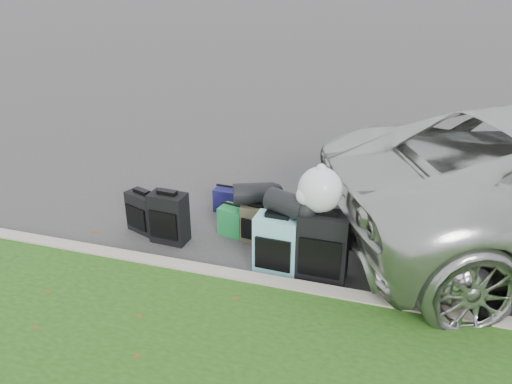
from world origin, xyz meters
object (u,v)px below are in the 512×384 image
(suitcase_teal, at_px, (277,245))
(suitcase_large_black_right, at_px, (323,247))
(suitcase_large_black_left, at_px, (169,218))
(suitcase_small_black, at_px, (144,212))
(tote_green, at_px, (233,220))
(tote_navy, at_px, (226,199))
(suitcase_olive, at_px, (256,224))

(suitcase_teal, distance_m, suitcase_large_black_right, 0.50)
(suitcase_large_black_right, bearing_deg, suitcase_large_black_left, 172.46)
(suitcase_small_black, bearing_deg, suitcase_large_black_left, 2.46)
(tote_green, height_order, tote_navy, tote_green)
(suitcase_olive, bearing_deg, suitcase_teal, -46.49)
(suitcase_small_black, bearing_deg, tote_green, 33.64)
(tote_green, bearing_deg, suitcase_large_black_right, -16.83)
(suitcase_large_black_left, height_order, suitcase_large_black_right, suitcase_large_black_right)
(suitcase_small_black, distance_m, suitcase_teal, 1.90)
(tote_navy, bearing_deg, suitcase_large_black_left, -108.11)
(suitcase_teal, bearing_deg, suitcase_small_black, 169.34)
(suitcase_large_black_right, bearing_deg, suitcase_teal, -178.25)
(suitcase_large_black_left, height_order, tote_green, suitcase_large_black_left)
(suitcase_teal, xyz_separation_m, suitcase_large_black_right, (0.50, 0.01, 0.05))
(suitcase_small_black, relative_size, suitcase_teal, 0.77)
(suitcase_olive, distance_m, suitcase_teal, 0.71)
(suitcase_olive, height_order, tote_navy, suitcase_olive)
(suitcase_large_black_right, height_order, tote_green, suitcase_large_black_right)
(tote_green, xyz_separation_m, tote_navy, (-0.31, 0.59, -0.02))
(suitcase_small_black, height_order, suitcase_large_black_left, suitcase_large_black_left)
(suitcase_large_black_left, relative_size, suitcase_olive, 1.33)
(suitcase_olive, relative_size, tote_green, 1.30)
(tote_green, bearing_deg, suitcase_small_black, -155.83)
(suitcase_large_black_right, bearing_deg, tote_green, 152.24)
(tote_green, bearing_deg, suitcase_teal, -31.04)
(suitcase_olive, bearing_deg, tote_green, 171.01)
(suitcase_small_black, bearing_deg, suitcase_olive, 26.77)
(suitcase_olive, distance_m, suitcase_large_black_right, 1.08)
(suitcase_large_black_left, xyz_separation_m, tote_green, (0.68, 0.40, -0.13))
(suitcase_small_black, distance_m, tote_green, 1.14)
(tote_navy, bearing_deg, tote_green, -59.78)
(suitcase_teal, relative_size, tote_green, 1.86)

